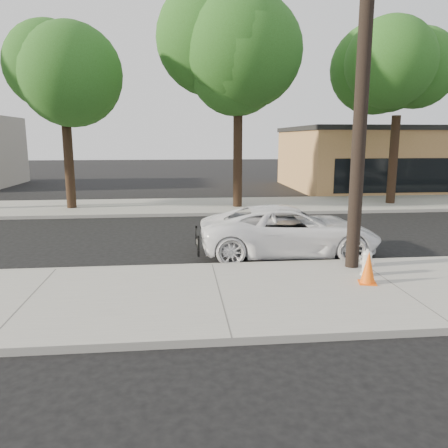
{
  "coord_description": "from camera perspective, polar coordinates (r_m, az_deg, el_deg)",
  "views": [
    {
      "loc": [
        -0.82,
        -13.23,
        3.42
      ],
      "look_at": [
        0.44,
        -0.97,
        1.0
      ],
      "focal_mm": 35.0,
      "sensor_mm": 36.0,
      "label": 1
    }
  ],
  "objects": [
    {
      "name": "far_sidewalk",
      "position": [
        22.0,
        -3.65,
        2.34
      ],
      "size": [
        90.0,
        5.0,
        0.15
      ],
      "primitive_type": "cube",
      "color": "gray",
      "rests_on": "ground"
    },
    {
      "name": "traffic_cone",
      "position": [
        10.55,
        18.33,
        -5.47
      ],
      "size": [
        0.47,
        0.47,
        0.75
      ],
      "rotation": [
        0.0,
        0.0,
        -0.27
      ],
      "color": "#FF5F0D",
      "rests_on": "near_sidewalk"
    },
    {
      "name": "tree_c",
      "position": [
        21.37,
        2.55,
        20.5
      ],
      "size": [
        4.96,
        4.8,
        9.55
      ],
      "color": "black",
      "rests_on": "far_sidewalk"
    },
    {
      "name": "ground",
      "position": [
        13.69,
        -2.24,
        -3.37
      ],
      "size": [
        120.0,
        120.0,
        0.0
      ],
      "primitive_type": "plane",
      "color": "black",
      "rests_on": "ground"
    },
    {
      "name": "building_main",
      "position": [
        33.75,
        24.27,
        7.73
      ],
      "size": [
        18.0,
        10.0,
        4.0
      ],
      "primitive_type": "cube",
      "color": "#A97446",
      "rests_on": "ground"
    },
    {
      "name": "police_cruiser",
      "position": [
        13.1,
        8.53,
        -0.85
      ],
      "size": [
        5.34,
        2.59,
        1.46
      ],
      "primitive_type": "imported",
      "rotation": [
        0.0,
        0.0,
        1.54
      ],
      "color": "white",
      "rests_on": "ground"
    },
    {
      "name": "tree_b",
      "position": [
        22.03,
        -19.87,
        17.6
      ],
      "size": [
        4.34,
        4.2,
        8.45
      ],
      "color": "black",
      "rests_on": "far_sidewalk"
    },
    {
      "name": "utility_pole",
      "position": [
        11.49,
        17.61,
        17.0
      ],
      "size": [
        1.4,
        0.34,
        9.0
      ],
      "color": "black",
      "rests_on": "near_sidewalk"
    },
    {
      "name": "fire_hydrant",
      "position": [
        11.17,
        18.15,
        -4.9
      ],
      "size": [
        0.33,
        0.3,
        0.61
      ],
      "rotation": [
        0.0,
        0.0,
        -0.37
      ],
      "color": "silver",
      "rests_on": "near_sidewalk"
    },
    {
      "name": "curb_near",
      "position": [
        11.65,
        -1.58,
        -5.58
      ],
      "size": [
        90.0,
        0.12,
        0.16
      ],
      "primitive_type": "cube",
      "color": "#9E9B93",
      "rests_on": "ground"
    },
    {
      "name": "near_sidewalk",
      "position": [
        9.57,
        -0.57,
        -9.35
      ],
      "size": [
        90.0,
        4.4,
        0.15
      ],
      "primitive_type": "cube",
      "color": "gray",
      "rests_on": "ground"
    },
    {
      "name": "tree_d",
      "position": [
        24.06,
        22.52,
        17.33
      ],
      "size": [
        4.5,
        4.35,
        8.75
      ],
      "color": "black",
      "rests_on": "far_sidewalk"
    }
  ]
}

